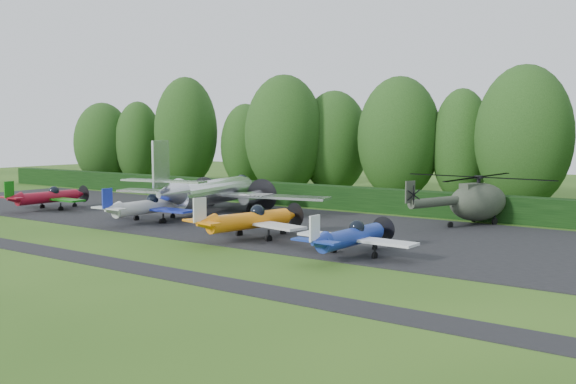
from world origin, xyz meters
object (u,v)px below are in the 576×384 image
Objects in this scene: light_plane_blue at (351,237)px; light_plane_red at (48,197)px; light_plane_orange at (250,220)px; helicopter at (478,198)px; transport_plane at (211,191)px; light_plane_white at (147,207)px.

light_plane_red is at bearing 172.83° from light_plane_blue.
helicopter reaches higher than light_plane_orange.
transport_plane is 2.68× the size of light_plane_blue.
light_plane_red is 12.66m from light_plane_white.
light_plane_orange reaches higher than light_plane_red.
light_plane_white is at bearing -166.15° from helicopter.
transport_plane reaches higher than light_plane_blue.
helicopter is (20.69, 6.09, 0.15)m from transport_plane.
transport_plane is at bearing 130.64° from light_plane_orange.
light_plane_orange is at bearing -4.10° from light_plane_red.
transport_plane is 14.31m from light_plane_red.
transport_plane is 2.50× the size of light_plane_white.
light_plane_orange is at bearing -4.85° from light_plane_white.
transport_plane is 7.33m from light_plane_white.
light_plane_white is 19.16m from light_plane_blue.
light_plane_orange is 1.10× the size of light_plane_blue.
helicopter is (9.50, 14.76, 0.69)m from light_plane_orange.
light_plane_white is (0.21, -7.30, -0.57)m from transport_plane.
light_plane_white is 0.97× the size of light_plane_orange.
light_plane_white is 11.06m from light_plane_orange.
light_plane_red is at bearing 164.48° from light_plane_orange.
light_plane_orange is (23.63, -1.63, 0.08)m from light_plane_red.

